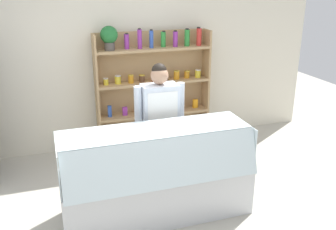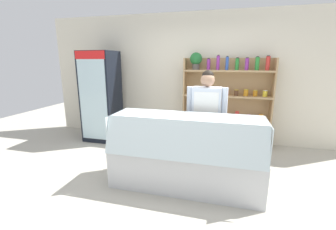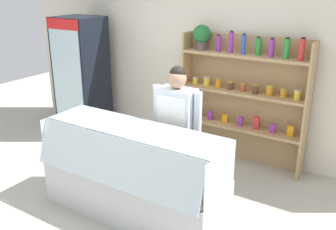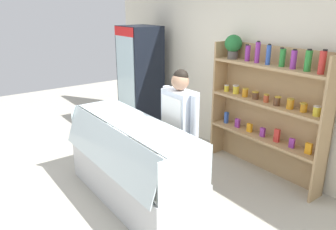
{
  "view_description": "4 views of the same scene",
  "coord_description": "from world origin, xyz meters",
  "views": [
    {
      "loc": [
        -0.82,
        -3.48,
        2.48
      ],
      "look_at": [
        0.47,
        0.45,
        0.98
      ],
      "focal_mm": 40.0,
      "sensor_mm": 36.0,
      "label": 1
    },
    {
      "loc": [
        0.68,
        -2.86,
        1.72
      ],
      "look_at": [
        -0.17,
        0.34,
        0.92
      ],
      "focal_mm": 24.0,
      "sensor_mm": 36.0,
      "label": 2
    },
    {
      "loc": [
        2.4,
        -2.84,
        2.44
      ],
      "look_at": [
        0.33,
        0.43,
        1.05
      ],
      "focal_mm": 40.0,
      "sensor_mm": 36.0,
      "label": 3
    },
    {
      "loc": [
        3.26,
        -1.77,
        2.28
      ],
      "look_at": [
        0.12,
        0.56,
        0.96
      ],
      "focal_mm": 35.0,
      "sensor_mm": 36.0,
      "label": 4
    }
  ],
  "objects": [
    {
      "name": "shop_clerk",
      "position": [
        0.39,
        0.53,
        0.93
      ],
      "size": [
        0.61,
        0.25,
        1.59
      ],
      "color": "#2D2D38",
      "rests_on": "ground"
    },
    {
      "name": "shelving_unit",
      "position": [
        0.62,
        1.82,
        1.05
      ],
      "size": [
        1.74,
        0.29,
        1.88
      ],
      "color": "tan",
      "rests_on": "ground"
    },
    {
      "name": "ground_plane",
      "position": [
        0.0,
        0.0,
        0.0
      ],
      "size": [
        12.0,
        12.0,
        0.0
      ],
      "primitive_type": "plane",
      "color": "#B7B2A3"
    },
    {
      "name": "back_wall",
      "position": [
        0.0,
        2.04,
        1.35
      ],
      "size": [
        6.8,
        0.1,
        2.7
      ],
      "primitive_type": "cube",
      "color": "silver",
      "rests_on": "ground"
    },
    {
      "name": "drinks_fridge",
      "position": [
        -1.97,
        1.45,
        0.96
      ],
      "size": [
        0.7,
        0.65,
        1.92
      ],
      "color": "black",
      "rests_on": "ground"
    },
    {
      "name": "deli_display_case",
      "position": [
        0.17,
        -0.03,
        0.31
      ],
      "size": [
        2.04,
        0.75,
        1.01
      ],
      "color": "silver",
      "rests_on": "ground"
    }
  ]
}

